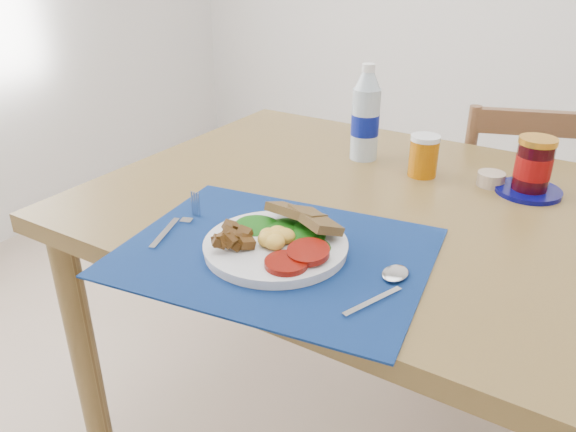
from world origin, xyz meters
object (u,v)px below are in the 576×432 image
object	(u,v)px
jam_on_saucer	(533,169)
juice_glass	(423,157)
water_bottle	(365,118)
breakfast_plate	(272,242)
chair_far	(514,205)

from	to	relation	value
jam_on_saucer	juice_glass	bearing A→B (deg)	-174.14
water_bottle	jam_on_saucer	size ratio (longest dim) A/B	1.70
breakfast_plate	juice_glass	world-z (taller)	juice_glass
juice_glass	chair_far	bearing A→B (deg)	72.54
chair_far	breakfast_plate	xyz separation A→B (m)	(-0.24, -0.94, 0.24)
water_bottle	jam_on_saucer	world-z (taller)	water_bottle
chair_far	jam_on_saucer	xyz separation A→B (m)	(0.08, -0.44, 0.28)
jam_on_saucer	breakfast_plate	bearing A→B (deg)	-122.78
water_bottle	juice_glass	world-z (taller)	water_bottle
juice_glass	jam_on_saucer	size ratio (longest dim) A/B	0.66
breakfast_plate	water_bottle	world-z (taller)	water_bottle
chair_far	breakfast_plate	size ratio (longest dim) A/B	4.20
water_bottle	chair_far	bearing A→B (deg)	54.28
chair_far	water_bottle	bearing A→B (deg)	34.17
juice_glass	jam_on_saucer	bearing A→B (deg)	5.86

